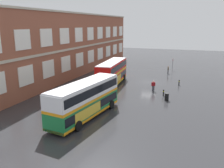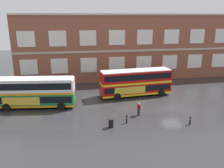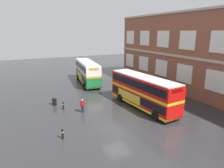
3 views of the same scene
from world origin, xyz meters
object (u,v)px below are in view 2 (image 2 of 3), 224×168
at_px(safety_bollard_west, 127,119).
at_px(double_decker_middle, 136,82).
at_px(station_litter_bin, 111,123).
at_px(double_decker_near, 33,92).
at_px(safety_bollard_east, 190,121).
at_px(second_passenger, 139,108).

bearing_deg(safety_bollard_west, double_decker_middle, 68.62).
bearing_deg(station_litter_bin, safety_bollard_west, 19.99).
xyz_separation_m(station_litter_bin, safety_bollard_west, (1.98, 0.72, -0.03)).
distance_m(double_decker_near, safety_bollard_east, 20.41).
xyz_separation_m(double_decker_middle, second_passenger, (-1.68, -7.50, -1.22)).
relative_size(double_decker_near, safety_bollard_east, 11.83).
relative_size(double_decker_near, safety_bollard_west, 11.83).
relative_size(double_decker_near, double_decker_middle, 1.01).
distance_m(double_decker_middle, safety_bollard_west, 10.20).
bearing_deg(second_passenger, double_decker_middle, 77.36).
height_order(station_litter_bin, safety_bollard_east, station_litter_bin).
height_order(safety_bollard_west, safety_bollard_east, same).
bearing_deg(station_litter_bin, double_decker_near, 139.89).
height_order(double_decker_middle, safety_bollard_west, double_decker_middle).
xyz_separation_m(double_decker_middle, safety_bollard_east, (3.40, -11.02, -1.66)).
bearing_deg(second_passenger, double_decker_near, 158.47).
height_order(second_passenger, safety_bollard_west, second_passenger).
xyz_separation_m(safety_bollard_west, safety_bollard_east, (7.07, -1.64, 0.00)).
distance_m(second_passenger, safety_bollard_west, 2.77).
bearing_deg(safety_bollard_east, double_decker_near, 154.49).
bearing_deg(second_passenger, safety_bollard_east, -34.72).
height_order(double_decker_near, safety_bollard_west, double_decker_near).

